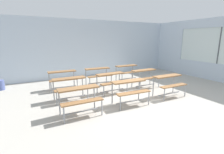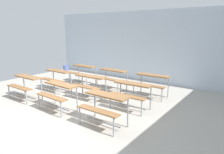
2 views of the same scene
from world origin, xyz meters
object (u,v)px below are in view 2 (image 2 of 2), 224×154
Objects in this scene: desk_bench_r2c1 at (112,75)px; desk_bench_r0c2 at (104,103)px; desk_bench_r0c1 at (58,91)px; desk_bench_r1c1 at (89,82)px; desk_bench_r0c0 at (25,82)px; desk_bench_r2c0 at (83,70)px; desk_bench_r1c0 at (56,76)px; desk_bench_r1c2 at (131,90)px; trash_bin at (66,69)px; desk_bench_r2c2 at (151,80)px.

desk_bench_r0c2 is at bearing -55.64° from desk_bench_r2c1.
desk_bench_r0c1 is 1.26m from desk_bench_r1c1.
desk_bench_r0c0 is 0.99× the size of desk_bench_r2c0.
desk_bench_r0c2 is 3.44m from desk_bench_r1c0.
trash_bin is at bearing 154.85° from desk_bench_r1c2.
desk_bench_r0c0 and desk_bench_r1c1 have the same top height.
desk_bench_r1c0 and desk_bench_r2c1 have the same top height.
trash_bin is (-5.42, 3.67, -0.36)m from desk_bench_r0c2.
desk_bench_r0c2 is 0.99× the size of desk_bench_r2c1.
desk_bench_r0c2 and desk_bench_r1c1 have the same top height.
desk_bench_r0c1 is 1.01× the size of desk_bench_r1c2.
desk_bench_r2c1 is 1.58m from desk_bench_r2c2.
desk_bench_r0c2 is 0.99× the size of desk_bench_r2c0.
desk_bench_r1c2 is (3.20, 1.25, 0.00)m from desk_bench_r0c0.
desk_bench_r0c1 and desk_bench_r2c0 have the same top height.
desk_bench_r0c0 is at bearing -177.39° from desk_bench_r0c1.
desk_bench_r1c0 and desk_bench_r1c2 have the same top height.
desk_bench_r0c0 is 0.98× the size of desk_bench_r1c1.
desk_bench_r0c2 and desk_bench_r1c2 have the same top height.
desk_bench_r1c2 is 1.35m from desk_bench_r2c2.
desk_bench_r1c2 is 1.00× the size of desk_bench_r2c2.
desk_bench_r2c0 is 1.00× the size of desk_bench_r2c1.
desk_bench_r0c0 is 2.57m from desk_bench_r2c0.
desk_bench_r0c1 is 1.99m from desk_bench_r1c0.
desk_bench_r1c0 is at bearing 159.25° from desk_bench_r0c2.
desk_bench_r0c1 is at bearing -88.40° from desk_bench_r2c1.
desk_bench_r1c2 is (1.59, -0.01, 0.00)m from desk_bench_r1c1.
desk_bench_r2c1 is at bearing 87.30° from desk_bench_r1c1.
desk_bench_r2c0 is at bearing 179.43° from desk_bench_r2c2.
trash_bin is at bearing 144.96° from desk_bench_r1c1.
desk_bench_r0c2 is 1.00× the size of desk_bench_r1c0.
desk_bench_r2c2 is (1.59, 2.60, 0.00)m from desk_bench_r0c1.
desk_bench_r0c0 is 4.12m from desk_bench_r2c2.
desk_bench_r0c1 is at bearing -57.76° from desk_bench_r2c0.
desk_bench_r2c0 is at bearing 156.05° from desk_bench_r1c2.
desk_bench_r2c1 is (1.61, 2.54, 0.00)m from desk_bench_r0c0.
desk_bench_r2c2 is at bearing 39.46° from desk_bench_r0c0.
desk_bench_r2c1 is at bearing -16.31° from trash_bin.
desk_bench_r2c1 is 3.96m from trash_bin.
desk_bench_r1c2 is at bearing 92.38° from desk_bench_r0c2.
desk_bench_r0c0 is 4.26m from trash_bin.
desk_bench_r2c0 is (-1.52, 2.57, 0.00)m from desk_bench_r0c1.
desk_bench_r0c2 is at bearing -90.03° from desk_bench_r2c2.
desk_bench_r2c0 and desk_bench_r2c1 have the same top height.
desk_bench_r1c1 is 1.01× the size of desk_bench_r2c0.
desk_bench_r1c0 is 0.99× the size of desk_bench_r1c2.
desk_bench_r1c2 is at bearing -21.24° from desk_bench_r2c0.
desk_bench_r0c1 is 1.02× the size of desk_bench_r0c2.
desk_bench_r0c1 is 2.99m from desk_bench_r2c0.
desk_bench_r0c1 is at bearing -93.46° from desk_bench_r1c1.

